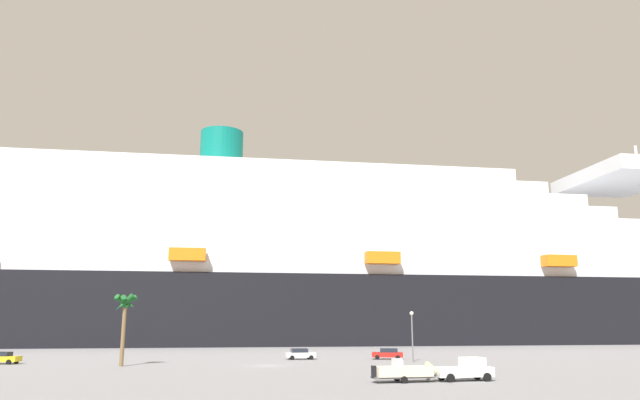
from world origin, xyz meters
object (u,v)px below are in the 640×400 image
(pickup_truck, at_px, (465,370))
(parked_car_white_van, at_px, (300,354))
(street_lamp, at_px, (412,328))
(parked_car_yellow_taxi, at_px, (1,358))
(parked_car_red_hatchback, at_px, (388,354))
(palm_tree, at_px, (125,308))
(cruise_ship, at_px, (361,273))
(small_boat_on_trailer, at_px, (410,371))

(pickup_truck, bearing_deg, parked_car_white_van, 112.25)
(street_lamp, bearing_deg, parked_car_white_van, 155.94)
(parked_car_yellow_taxi, xyz_separation_m, parked_car_red_hatchback, (53.78, 5.12, -0.00))
(pickup_truck, height_order, parked_car_red_hatchback, pickup_truck)
(pickup_truck, xyz_separation_m, parked_car_red_hatchback, (-0.65, 33.04, -0.21))
(parked_car_white_van, bearing_deg, palm_tree, -153.88)
(cruise_ship, distance_m, parked_car_white_van, 66.06)
(parked_car_white_van, height_order, parked_car_yellow_taxi, same)
(small_boat_on_trailer, distance_m, street_lamp, 28.77)
(cruise_ship, relative_size, parked_car_yellow_taxi, 60.90)
(parked_car_white_van, xyz_separation_m, parked_car_red_hatchback, (13.19, -0.78, 0.00))
(small_boat_on_trailer, distance_m, parked_car_white_van, 35.48)
(street_lamp, xyz_separation_m, parked_car_white_van, (-15.53, 6.93, -3.82))
(small_boat_on_trailer, distance_m, palm_tree, 39.70)
(parked_car_red_hatchback, bearing_deg, palm_tree, -163.67)
(small_boat_on_trailer, distance_m, parked_car_yellow_taxi, 56.57)
(cruise_ship, xyz_separation_m, parked_car_yellow_taxi, (-60.18, -66.61, -17.16))
(small_boat_on_trailer, bearing_deg, palm_tree, 144.12)
(parked_car_white_van, bearing_deg, parked_car_yellow_taxi, -171.73)
(palm_tree, height_order, street_lamp, palm_tree)
(parked_car_white_van, bearing_deg, cruise_ship, 72.12)
(palm_tree, xyz_separation_m, parked_car_yellow_taxi, (-17.05, 5.65, -6.50))
(cruise_ship, height_order, street_lamp, cruise_ship)
(pickup_truck, distance_m, small_boat_on_trailer, 5.67)
(pickup_truck, bearing_deg, palm_tree, 149.21)
(street_lamp, distance_m, parked_car_red_hatchback, 7.61)
(street_lamp, height_order, parked_car_red_hatchback, street_lamp)
(palm_tree, bearing_deg, parked_car_yellow_taxi, 161.67)
(cruise_ship, xyz_separation_m, parked_car_white_van, (-19.58, -60.71, -17.16))
(palm_tree, distance_m, parked_car_white_van, 27.02)
(pickup_truck, bearing_deg, street_lamp, 86.41)
(palm_tree, bearing_deg, cruise_ship, 59.17)
(street_lamp, bearing_deg, palm_tree, -173.27)
(cruise_ship, distance_m, street_lamp, 69.07)
(pickup_truck, height_order, small_boat_on_trailer, pickup_truck)
(cruise_ship, bearing_deg, parked_car_yellow_taxi, -132.09)
(pickup_truck, relative_size, parked_car_red_hatchback, 1.19)
(street_lamp, height_order, parked_car_white_van, street_lamp)
(street_lamp, bearing_deg, small_boat_on_trailer, -104.85)
(small_boat_on_trailer, height_order, parked_car_yellow_taxi, small_boat_on_trailer)
(cruise_ship, relative_size, parked_car_red_hatchback, 61.67)
(palm_tree, xyz_separation_m, parked_car_red_hatchback, (36.73, 10.76, -6.50))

